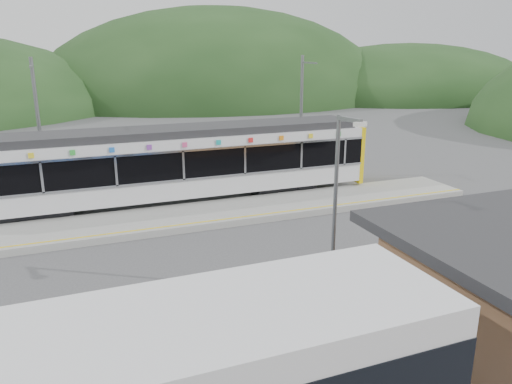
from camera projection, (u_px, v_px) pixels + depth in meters
name	position (u px, v px, depth m)	size (l,w,h in m)	color
ground	(236.00, 242.00, 19.74)	(120.00, 120.00, 0.00)	#4C4C4F
hills	(313.00, 192.00, 26.62)	(146.00, 149.00, 26.00)	#1E3D19
platform	(212.00, 214.00, 22.65)	(26.00, 3.20, 0.30)	#9E9E99
yellow_line	(221.00, 220.00, 21.44)	(26.00, 0.10, 0.01)	yellow
train	(167.00, 163.00, 24.01)	(20.44, 3.01, 3.74)	black
catenary_mast_west	(39.00, 129.00, 23.93)	(0.18, 1.80, 7.00)	slate
catenary_mast_east	(301.00, 115.00, 28.81)	(0.18, 1.80, 7.00)	slate
lamp_post	(338.00, 192.00, 14.62)	(0.38, 1.03, 5.61)	slate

